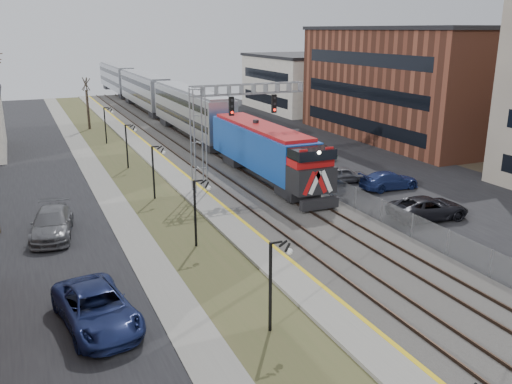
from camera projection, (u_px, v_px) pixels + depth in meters
street_west at (41, 186)px, 43.29m from camera, size 7.00×120.00×0.04m
sidewalk at (99, 180)px, 45.02m from camera, size 2.00×120.00×0.08m
grass_median at (135, 176)px, 46.18m from camera, size 4.00×120.00×0.06m
platform at (169, 172)px, 47.32m from camera, size 2.00×120.00×0.24m
ballast_bed at (223, 166)px, 49.26m from camera, size 8.00×120.00×0.20m
parking_lot at (336, 155)px, 53.92m from camera, size 16.00×120.00×0.04m
platform_edge at (179, 169)px, 47.62m from camera, size 0.24×120.00×0.01m
track_near at (202, 167)px, 48.43m from camera, size 1.58×120.00×0.15m
track_far at (238, 163)px, 49.79m from camera, size 1.58×120.00×0.15m
train at (158, 98)px, 75.05m from camera, size 3.00×85.85×5.33m
signal_gantry at (220, 120)px, 40.46m from camera, size 9.00×1.07×8.15m
lampposts at (194, 213)px, 30.98m from camera, size 0.14×62.14×4.00m
fence at (265, 155)px, 50.68m from camera, size 0.04×120.00×1.60m
buildings_east at (479, 89)px, 54.17m from camera, size 16.00×76.00×15.00m
bare_trees at (20, 145)px, 45.49m from camera, size 12.30×42.30×5.95m
car_lot_c at (428, 208)px, 35.65m from camera, size 5.61×3.04×1.49m
car_lot_d at (389, 181)px, 42.31m from camera, size 4.88×2.09×1.40m
car_lot_e at (344, 175)px, 44.23m from camera, size 4.07×2.48×1.29m
car_lot_f at (316, 155)px, 50.86m from camera, size 4.46×2.46×1.39m
car_street_a at (97, 309)px, 22.70m from camera, size 3.51×6.18×1.63m
car_street_b at (52, 224)px, 32.61m from camera, size 3.10×5.88×1.63m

